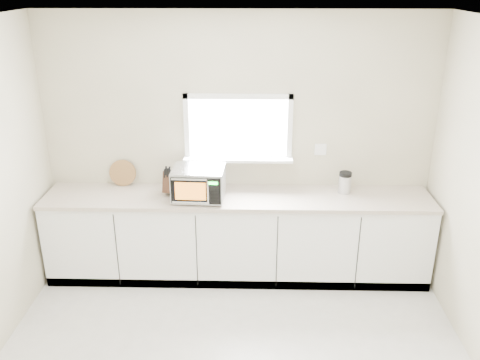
{
  "coord_description": "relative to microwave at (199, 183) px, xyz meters",
  "views": [
    {
      "loc": [
        0.14,
        -3.0,
        3.0
      ],
      "look_at": [
        0.03,
        1.55,
        1.15
      ],
      "focal_mm": 38.0,
      "sensor_mm": 36.0,
      "label": 1
    }
  ],
  "objects": [
    {
      "name": "back_wall",
      "position": [
        0.38,
        0.39,
        0.27
      ],
      "size": [
        4.0,
        0.17,
        2.7
      ],
      "color": "beige",
      "rests_on": "ground"
    },
    {
      "name": "countertop",
      "position": [
        0.38,
        0.08,
        -0.19
      ],
      "size": [
        3.92,
        0.64,
        0.04
      ],
      "primitive_type": "cube",
      "color": "beige",
      "rests_on": "cabinets"
    },
    {
      "name": "cabinets",
      "position": [
        0.38,
        0.09,
        -0.65
      ],
      "size": [
        3.92,
        0.6,
        0.88
      ],
      "primitive_type": "cube",
      "color": "white",
      "rests_on": "ground"
    },
    {
      "name": "cutting_board",
      "position": [
        -0.84,
        0.33,
        -0.03
      ],
      "size": [
        0.28,
        0.07,
        0.28
      ],
      "primitive_type": "cylinder",
      "rotation": [
        1.4,
        0.0,
        0.0
      ],
      "color": "#8E5F37",
      "rests_on": "countertop"
    },
    {
      "name": "coffee_grinder",
      "position": [
        1.47,
        0.2,
        -0.06
      ],
      "size": [
        0.16,
        0.16,
        0.23
      ],
      "rotation": [
        0.0,
        0.0,
        -0.24
      ],
      "color": "silver",
      "rests_on": "countertop"
    },
    {
      "name": "microwave",
      "position": [
        0.0,
        0.0,
        0.0
      ],
      "size": [
        0.52,
        0.44,
        0.32
      ],
      "rotation": [
        0.0,
        0.0,
        -0.05
      ],
      "color": "black",
      "rests_on": "countertop"
    },
    {
      "name": "knife_block",
      "position": [
        -0.31,
        0.14,
        -0.04
      ],
      "size": [
        0.14,
        0.23,
        0.31
      ],
      "rotation": [
        0.0,
        0.0,
        -0.18
      ],
      "color": "#442318",
      "rests_on": "countertop"
    }
  ]
}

